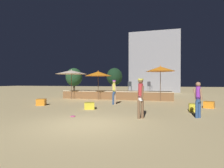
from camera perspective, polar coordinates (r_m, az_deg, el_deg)
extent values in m
plane|color=tan|center=(7.05, -8.67, -12.90)|extent=(120.00, 120.00, 0.00)
cube|color=brown|center=(17.73, 1.75, -3.54)|extent=(10.64, 2.88, 0.73)
cube|color=#CCB793|center=(16.34, 0.63, -2.47)|extent=(10.64, 0.12, 0.08)
cylinder|color=brown|center=(16.15, -4.53, -1.31)|extent=(0.05, 0.05, 2.22)
cone|color=orange|center=(16.16, -4.54, 3.36)|extent=(2.49, 2.49, 0.42)
sphere|color=orange|center=(16.17, -4.54, 4.25)|extent=(0.08, 0.08, 0.08)
cylinder|color=brown|center=(15.60, 15.53, -0.72)|extent=(0.05, 0.05, 2.58)
cone|color=orange|center=(15.64, 15.55, 4.78)|extent=(2.46, 2.46, 0.41)
sphere|color=orange|center=(15.66, 15.55, 5.68)|extent=(0.08, 0.08, 0.08)
cylinder|color=brown|center=(17.23, -13.12, -0.85)|extent=(0.05, 0.05, 2.43)
cone|color=beige|center=(17.25, -13.13, 3.79)|extent=(2.95, 2.95, 0.36)
sphere|color=beige|center=(17.27, -13.13, 4.53)|extent=(0.08, 0.08, 0.08)
cube|color=orange|center=(12.82, 29.11, -5.92)|extent=(0.77, 0.77, 0.41)
cube|color=orange|center=(13.48, -22.08, -5.49)|extent=(0.75, 0.75, 0.45)
cube|color=yellow|center=(10.96, 25.30, -6.97)|extent=(0.60, 0.60, 0.42)
cube|color=yellow|center=(10.86, -7.39, -7.06)|extent=(0.78, 0.78, 0.40)
cylinder|color=#2D4C7F|center=(9.09, 26.61, -7.46)|extent=(0.13, 0.13, 0.76)
cylinder|color=#2D4C7F|center=(8.96, 25.94, -7.56)|extent=(0.13, 0.13, 0.76)
cylinder|color=#2D4C7F|center=(8.97, 26.29, -4.59)|extent=(0.20, 0.20, 0.24)
cylinder|color=purple|center=(8.95, 26.30, -2.59)|extent=(0.20, 0.20, 0.59)
cylinder|color=#997051|center=(9.06, 25.52, -3.00)|extent=(0.20, 0.23, 0.52)
cylinder|color=#997051|center=(8.85, 27.09, -3.09)|extent=(0.16, 0.17, 0.53)
sphere|color=#997051|center=(8.94, 26.31, -0.05)|extent=(0.21, 0.21, 0.21)
cylinder|color=#2D4C7F|center=(12.89, 0.39, -4.87)|extent=(0.13, 0.13, 0.84)
cylinder|color=tan|center=(13.00, 1.01, -4.82)|extent=(0.13, 0.13, 0.84)
cylinder|color=#2D4C7F|center=(12.91, 0.70, -2.64)|extent=(0.22, 0.22, 0.24)
cylinder|color=#D8D14C|center=(12.89, 0.70, -1.13)|extent=(0.22, 0.22, 0.64)
cylinder|color=tan|center=(12.76, 1.18, -1.46)|extent=(0.22, 0.20, 0.57)
cylinder|color=tan|center=(13.04, 0.23, -1.41)|extent=(0.17, 0.16, 0.57)
sphere|color=tan|center=(12.89, 0.70, 0.80)|extent=(0.23, 0.23, 0.23)
cylinder|color=purple|center=(12.89, 0.70, 1.10)|extent=(0.25, 0.25, 0.07)
cylinder|color=brown|center=(8.13, 9.88, -8.08)|extent=(0.13, 0.13, 0.84)
cylinder|color=brown|center=(8.04, 8.76, -8.16)|extent=(0.13, 0.13, 0.84)
cylinder|color=white|center=(8.02, 9.33, -4.58)|extent=(0.22, 0.22, 0.24)
cylinder|color=#B22D33|center=(8.00, 9.33, -2.14)|extent=(0.22, 0.22, 0.64)
cylinder|color=brown|center=(8.16, 8.75, -2.56)|extent=(0.15, 0.16, 0.58)
cylinder|color=brown|center=(7.85, 9.94, -2.69)|extent=(0.15, 0.18, 0.58)
sphere|color=brown|center=(7.99, 9.34, 0.99)|extent=(0.23, 0.23, 0.23)
cylinder|color=#D8D14C|center=(7.99, 9.34, 1.48)|extent=(0.25, 0.25, 0.07)
cylinder|color=#47474C|center=(17.69, 12.11, -1.39)|extent=(0.02, 0.02, 0.45)
cylinder|color=#47474C|center=(17.85, 12.93, -1.38)|extent=(0.02, 0.02, 0.45)
cylinder|color=#47474C|center=(17.94, 11.60, -1.36)|extent=(0.02, 0.02, 0.45)
cylinder|color=#47474C|center=(18.10, 12.41, -1.35)|extent=(0.02, 0.02, 0.45)
cylinder|color=#47474C|center=(17.89, 12.27, -0.65)|extent=(0.40, 0.40, 0.02)
cube|color=#47474C|center=(18.03, 11.98, 0.08)|extent=(0.31, 0.23, 0.45)
cylinder|color=#2D3338|center=(16.73, 5.35, -1.49)|extent=(0.02, 0.02, 0.45)
cylinder|color=#2D3338|center=(16.75, 6.37, -1.49)|extent=(0.02, 0.02, 0.45)
cylinder|color=#2D3338|center=(17.03, 5.29, -1.46)|extent=(0.02, 0.02, 0.45)
cylinder|color=#2D3338|center=(17.05, 6.30, -1.46)|extent=(0.02, 0.02, 0.45)
cylinder|color=#2D3338|center=(16.89, 5.83, -0.71)|extent=(0.40, 0.40, 0.02)
cube|color=#2D3338|center=(17.05, 5.79, 0.06)|extent=(0.36, 0.11, 0.45)
cylinder|color=#1E4C47|center=(17.81, 8.80, -1.37)|extent=(0.02, 0.02, 0.45)
cylinder|color=#1E4C47|center=(17.82, 9.77, -1.37)|extent=(0.02, 0.02, 0.45)
cylinder|color=#1E4C47|center=(18.11, 8.79, -1.34)|extent=(0.02, 0.02, 0.45)
cylinder|color=#1E4C47|center=(18.12, 9.73, -1.34)|extent=(0.02, 0.02, 0.45)
cylinder|color=#1E4C47|center=(17.96, 9.27, -0.64)|extent=(0.40, 0.40, 0.02)
cube|color=#1E4C47|center=(18.12, 9.26, 0.08)|extent=(0.36, 0.07, 0.45)
cylinder|color=#E54C99|center=(8.67, -12.67, -10.23)|extent=(0.23, 0.23, 0.03)
cylinder|color=#3D2B1C|center=(29.02, -12.29, -1.40)|extent=(0.28, 0.28, 1.28)
ellipsoid|color=#1E4223|center=(29.02, -12.29, 2.22)|extent=(2.65, 2.65, 2.91)
cylinder|color=#3D2B1C|center=(23.94, 0.81, -1.60)|extent=(0.28, 0.28, 1.46)
ellipsoid|color=black|center=(23.94, 0.81, 2.45)|extent=(2.14, 2.14, 2.35)
cube|color=gray|center=(30.77, 13.53, 6.83)|extent=(8.16, 3.24, 9.99)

